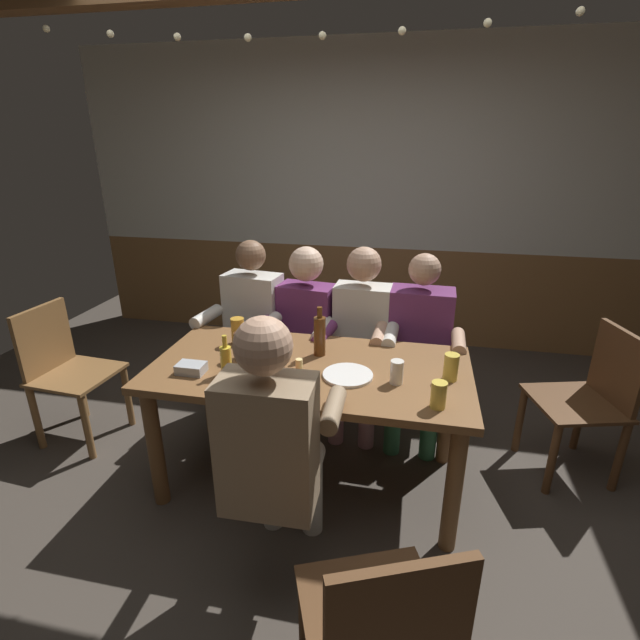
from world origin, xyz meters
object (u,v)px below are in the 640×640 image
person_2 (360,333)px  bottle_2 (248,369)px  plate_0 (348,375)px  person_1 (303,329)px  bottle_0 (268,373)px  pint_glass_3 (439,395)px  condiment_caddy (191,368)px  bottle_3 (226,359)px  chair_empty_near_right (590,398)px  chair_empty_near_left (382,635)px  pint_glass_0 (241,346)px  pint_glass_1 (451,367)px  person_0 (249,324)px  table_candle (299,366)px  pint_glass_2 (397,372)px  dining_table (310,384)px  bottle_1 (320,335)px  person_3 (419,340)px  pint_glass_4 (238,331)px  person_4 (273,444)px  chair_empty_far_end (66,369)px

person_2 → bottle_2: (-0.43, -0.89, 0.14)m
plate_0 → person_1: bearing=119.7°
bottle_0 → pint_glass_3: 0.78m
condiment_caddy → bottle_3: 0.19m
person_1 → person_2: size_ratio=0.99×
chair_empty_near_right → condiment_caddy: 2.19m
chair_empty_near_left → pint_glass_3: bearing=57.6°
person_1 → pint_glass_0: 0.67m
person_2 → chair_empty_near_left: 1.85m
pint_glass_1 → chair_empty_near_right: bearing=27.5°
person_0 → bottle_3: (0.18, -0.81, 0.14)m
table_candle → pint_glass_1: size_ratio=0.59×
chair_empty_near_right → pint_glass_2: chair_empty_near_right is taller
chair_empty_near_right → plate_0: bearing=95.4°
dining_table → bottle_1: (0.02, 0.14, 0.22)m
person_3 → bottle_0: (-0.70, -0.90, 0.15)m
bottle_3 → pint_glass_2: 0.84m
person_0 → pint_glass_2: size_ratio=10.32×
dining_table → pint_glass_3: bearing=-23.4°
pint_glass_3 → bottle_1: bearing=145.8°
chair_empty_near_right → table_candle: 1.65m
person_2 → pint_glass_2: (0.27, -0.73, 0.12)m
person_0 → condiment_caddy: (-0.00, -0.83, 0.09)m
person_2 → pint_glass_1: (0.52, -0.64, 0.13)m
pint_glass_4 → dining_table: bearing=-22.9°
person_1 → bottle_3: bearing=84.1°
chair_empty_near_right → pint_glass_3: 1.16m
bottle_0 → pint_glass_3: bearing=-0.9°
person_0 → condiment_caddy: bearing=97.5°
person_4 → dining_table: bearing=88.4°
bottle_0 → plate_0: bearing=28.3°
chair_empty_near_right → chair_empty_near_left: (-1.03, -1.59, 0.00)m
person_3 → bottle_2: 1.20m
chair_empty_near_left → plate_0: bearing=81.5°
plate_0 → pint_glass_0: (-0.59, 0.09, 0.07)m
person_4 → chair_empty_near_right: (1.52, 1.06, -0.22)m
person_2 → person_4: (-0.19, -1.28, 0.02)m
pint_glass_1 → chair_empty_far_end: bearing=176.9°
plate_0 → bottle_0: bearing=-151.7°
person_1 → bottle_2: person_1 is taller
chair_empty_near_right → condiment_caddy: (-2.08, -0.61, 0.28)m
pint_glass_3 → person_3: bearing=95.5°
person_2 → pint_glass_4: size_ratio=7.88×
person_0 → dining_table: bearing=139.4°
person_1 → chair_empty_far_end: person_1 is taller
bottle_3 → condiment_caddy: bearing=-173.1°
table_candle → person_4: bearing=-86.8°
bottle_2 → pint_glass_0: bottle_2 is taller
pint_glass_3 → bottle_2: bearing=178.1°
bottle_2 → pint_glass_4: 0.50m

